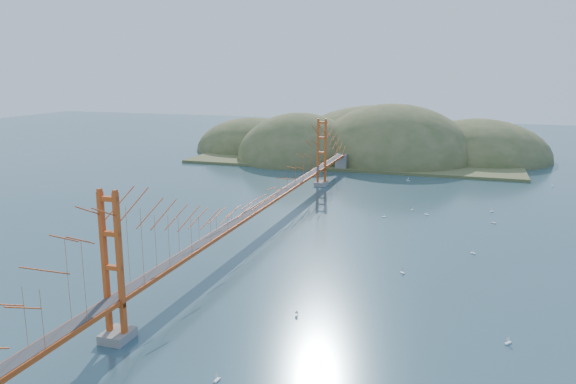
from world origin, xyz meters
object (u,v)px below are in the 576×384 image
(bridge, at_px, (260,177))
(sailboat_1, at_px, (412,209))
(sailboat_2, at_px, (473,253))
(sailboat_0, at_px, (297,315))

(bridge, height_order, sailboat_1, bridge)
(bridge, bearing_deg, sailboat_2, -1.35)
(sailboat_2, xyz_separation_m, sailboat_1, (-8.48, 17.72, -0.02))
(sailboat_2, height_order, sailboat_1, sailboat_2)
(bridge, height_order, sailboat_2, bridge)
(bridge, distance_m, sailboat_0, 25.80)
(bridge, height_order, sailboat_0, bridge)
(sailboat_2, distance_m, sailboat_1, 19.64)
(sailboat_0, xyz_separation_m, sailboat_1, (5.35, 39.08, -0.00))
(bridge, xyz_separation_m, sailboat_1, (17.01, 17.12, -6.87))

